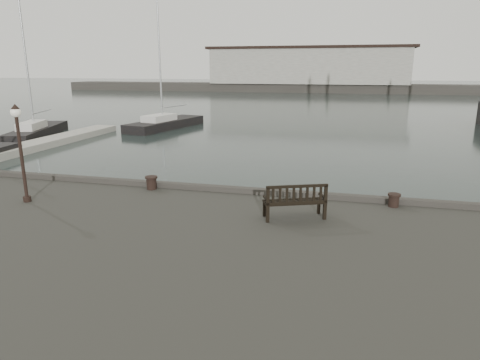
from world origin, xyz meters
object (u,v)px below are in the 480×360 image
Objects in this scene: yacht_b at (37,134)px; bollard_left at (151,183)px; bollard_right at (394,200)px; lamp_post at (19,140)px; bench at (294,207)px; yacht_d at (166,126)px.

bollard_left is at bearing -60.50° from yacht_b.
bollard_right is 0.13× the size of lamp_post.
yacht_b is at bearing 147.05° from bollard_right.
bench is 5.59m from bollard_left.
bollard_right is 31.58m from yacht_d.
bollard_left is 0.04× the size of yacht_b.
bench is at bearing -56.33° from yacht_b.
yacht_b is 1.02× the size of yacht_d.
bollard_left is 1.12× the size of bollard_right.
bollard_right is (8.15, 0.00, -0.03)m from bollard_left.
bollard_left reaches higher than bollard_right.
bollard_left is at bearing 138.95° from bench.
bench reaches higher than bollard_left.
yacht_d is (8.48, 7.69, -0.02)m from yacht_b.
bench is at bearing -47.65° from yacht_d.
yacht_b is (-15.84, 19.98, -3.31)m from lamp_post.
bollard_left is 27.53m from yacht_d.
bench is 3.38m from bollard_right.
bollard_left is 26.06m from yacht_b.
bollard_right is 0.03× the size of yacht_d.
yacht_d is (-10.61, 25.35, -1.56)m from bollard_left.
lamp_post reaches higher than bench.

